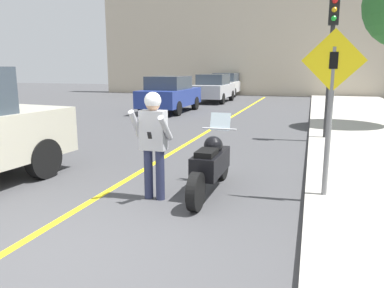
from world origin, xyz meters
name	(u,v)px	position (x,y,z in m)	size (l,w,h in m)	color
ground_plane	(54,258)	(0.00, 0.00, 0.00)	(80.00, 80.00, 0.00)	#424244
road_center_line	(182,147)	(-0.60, 6.00, 0.00)	(0.12, 36.00, 0.01)	yellow
building_backdrop	(278,40)	(0.00, 26.00, 4.05)	(28.00, 1.20, 8.09)	beige
motorcycle	(211,164)	(1.08, 2.67, 0.49)	(0.62, 2.25, 1.27)	black
person_biker	(153,135)	(0.30, 2.10, 1.04)	(0.59, 0.47, 1.70)	#282D4C
crossing_sign	(331,98)	(2.88, 2.75, 1.62)	(0.91, 0.08, 2.49)	slate
traffic_light	(332,41)	(3.04, 7.94, 2.77)	(0.26, 0.30, 3.81)	#2D2D30
parked_car_blue	(170,94)	(-3.77, 13.43, 0.86)	(1.88, 4.20, 1.68)	black
parked_car_silver	(214,88)	(-3.11, 19.13, 0.86)	(1.88, 4.20, 1.68)	black
parked_car_white	(227,84)	(-3.52, 24.56, 0.86)	(1.88, 4.20, 1.68)	black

